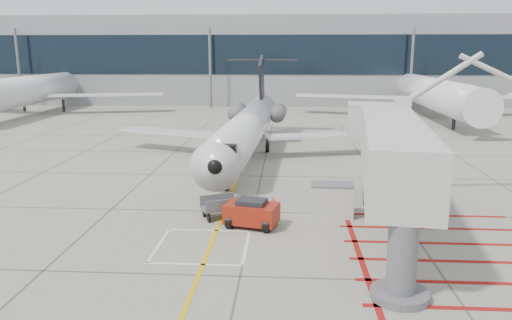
{
  "coord_description": "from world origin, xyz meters",
  "views": [
    {
      "loc": [
        1.78,
        -22.12,
        8.74
      ],
      "look_at": [
        0.0,
        6.0,
        2.5
      ],
      "focal_mm": 35.0,
      "sensor_mm": 36.0,
      "label": 1
    }
  ],
  "objects": [
    {
      "name": "pushback_tug",
      "position": [
        0.05,
        1.75,
        0.75
      ],
      "size": [
        2.88,
        2.18,
        1.5
      ],
      "primitive_type": null,
      "rotation": [
        0.0,
        0.0,
        -0.24
      ],
      "color": "maroon",
      "rests_on": "ground_plane"
    },
    {
      "name": "terminal_glass_band",
      "position": [
        10.0,
        55.95,
        8.0
      ],
      "size": [
        180.0,
        0.1,
        6.0
      ],
      "primitive_type": "cube",
      "color": "black",
      "rests_on": "ground_plane"
    },
    {
      "name": "bg_aircraft_c",
      "position": [
        20.34,
        46.0,
        5.81
      ],
      "size": [
        34.87,
        38.74,
        11.62
      ],
      "primitive_type": null,
      "color": "silver",
      "rests_on": "ground_plane"
    },
    {
      "name": "baggage_cart",
      "position": [
        -1.72,
        2.96,
        0.6
      ],
      "size": [
        2.24,
        1.89,
        1.21
      ],
      "primitive_type": null,
      "rotation": [
        0.0,
        0.0,
        0.43
      ],
      "color": "#555559",
      "rests_on": "ground_plane"
    },
    {
      "name": "ground_plane",
      "position": [
        0.0,
        0.0,
        0.0
      ],
      "size": [
        260.0,
        260.0,
        0.0
      ],
      "primitive_type": "plane",
      "color": "gray",
      "rests_on": "ground"
    },
    {
      "name": "bg_aircraft_b",
      "position": [
        -33.49,
        46.0,
        5.86
      ],
      "size": [
        35.18,
        39.08,
        11.73
      ],
      "primitive_type": null,
      "color": "silver",
      "rests_on": "ground_plane"
    },
    {
      "name": "cone_nose",
      "position": [
        -2.56,
        3.76,
        0.27
      ],
      "size": [
        0.38,
        0.38,
        0.53
      ],
      "primitive_type": "cone",
      "color": "orange",
      "rests_on": "ground_plane"
    },
    {
      "name": "cone_side",
      "position": [
        1.02,
        5.71,
        0.22
      ],
      "size": [
        0.31,
        0.31,
        0.43
      ],
      "primitive_type": "cone",
      "color": "#F5590C",
      "rests_on": "ground_plane"
    },
    {
      "name": "ground_power_unit",
      "position": [
        4.21,
        3.65,
        0.89
      ],
      "size": [
        2.3,
        1.4,
        1.78
      ],
      "primitive_type": null,
      "rotation": [
        0.0,
        0.0,
        -0.04
      ],
      "color": "beige",
      "rests_on": "ground_plane"
    },
    {
      "name": "terminal_building",
      "position": [
        10.0,
        70.0,
        7.0
      ],
      "size": [
        180.0,
        28.0,
        14.0
      ],
      "primitive_type": "cube",
      "color": "gray",
      "rests_on": "ground_plane"
    },
    {
      "name": "jet_bridge",
      "position": [
        6.69,
        0.8,
        3.65
      ],
      "size": [
        10.9,
        19.19,
        7.3
      ],
      "primitive_type": null,
      "rotation": [
        0.0,
        0.0,
        -0.13
      ],
      "color": "beige",
      "rests_on": "ground_plane"
    },
    {
      "name": "regional_jet",
      "position": [
        -1.64,
        15.32,
        4.0
      ],
      "size": [
        25.68,
        31.68,
        8.0
      ],
      "primitive_type": null,
      "rotation": [
        0.0,
        0.0,
        -0.05
      ],
      "color": "silver",
      "rests_on": "ground_plane"
    }
  ]
}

